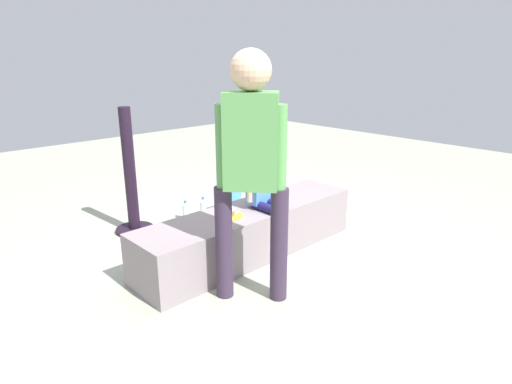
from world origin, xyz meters
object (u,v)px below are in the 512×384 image
gift_bag (229,200)px  party_cup_red (203,226)px  cake_plate (229,214)px  water_bottle_far_side (186,211)px  water_bottle_near_gift (203,209)px  cake_box_white (276,212)px  handbag_black_leather (223,226)px  child_seated (261,183)px  adult_standing (251,157)px

gift_bag → party_cup_red: size_ratio=3.01×
cake_plate → water_bottle_far_side: cake_plate is taller
water_bottle_near_gift → cake_box_white: (0.55, -0.54, -0.03)m
cake_plate → cake_box_white: (1.01, 0.44, -0.36)m
cake_plate → gift_bag: (0.79, 0.94, -0.30)m
water_bottle_far_side → handbag_black_leather: bearing=-91.7°
water_bottle_near_gift → cake_box_white: water_bottle_near_gift is taller
water_bottle_far_side → handbag_black_leather: size_ratio=0.60×
cake_box_white → gift_bag: bearing=113.9°
child_seated → cake_box_white: bearing=34.5°
handbag_black_leather → party_cup_red: bearing=97.0°
adult_standing → party_cup_red: 1.63m
child_seated → water_bottle_far_side: size_ratio=2.34×
adult_standing → handbag_black_leather: (0.51, 0.94, -0.90)m
handbag_black_leather → gift_bag: bearing=45.3°
cake_plate → gift_bag: size_ratio=0.68×
child_seated → party_cup_red: 0.94m
child_seated → water_bottle_far_side: 1.23m
gift_bag → party_cup_red: (-0.53, -0.23, -0.09)m
cake_box_white → handbag_black_leather: size_ratio=0.86×
cake_plate → handbag_black_leather: size_ratio=0.65×
cake_box_white → handbag_black_leather: bearing=179.8°
gift_bag → water_bottle_far_side: (-0.48, 0.14, -0.05)m
cake_plate → water_bottle_far_side: size_ratio=1.09×
cake_plate → cake_box_white: cake_plate is taller
child_seated → water_bottle_near_gift: (0.12, 1.00, -0.52)m
child_seated → cake_box_white: child_seated is taller
party_cup_red → cake_box_white: size_ratio=0.37×
gift_bag → party_cup_red: bearing=-156.6°
cake_plate → water_bottle_near_gift: cake_plate is taller
adult_standing → water_bottle_near_gift: bearing=65.2°
party_cup_red → cake_box_white: 0.80m
adult_standing → handbag_black_leather: size_ratio=4.93×
cake_plate → party_cup_red: bearing=69.9°
child_seated → water_bottle_near_gift: bearing=83.0°
child_seated → party_cup_red: child_seated is taller
gift_bag → handbag_black_leather: 0.70m
water_bottle_near_gift → handbag_black_leather: handbag_black_leather is taller
child_seated → cake_plate: child_seated is taller
water_bottle_far_side → party_cup_red: size_ratio=1.90×
water_bottle_near_gift → handbag_black_leather: (-0.17, -0.54, 0.01)m
gift_bag → handbag_black_leather: size_ratio=0.95×
child_seated → gift_bag: size_ratio=1.47×
child_seated → handbag_black_leather: (-0.05, 0.46, -0.51)m
child_seated → water_bottle_far_side: (-0.03, 1.11, -0.54)m
gift_bag → water_bottle_far_side: 0.50m
child_seated → water_bottle_far_side: child_seated is taller
child_seated → gift_bag: (0.45, 0.96, -0.49)m
party_cup_red → water_bottle_near_gift: bearing=52.6°
handbag_black_leather → cake_box_white: bearing=-0.2°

